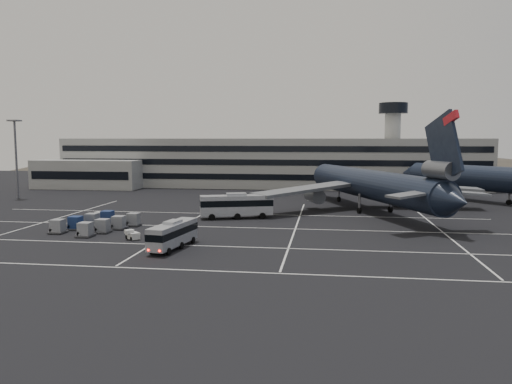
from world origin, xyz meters
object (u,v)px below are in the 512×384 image
trijet_main (372,184)px  bus_far (236,205)px  tug_a (99,217)px  uld_cluster (97,223)px  bus_near (173,233)px

trijet_main → bus_far: bearing=-176.1°
tug_a → uld_cluster: size_ratio=0.19×
bus_far → uld_cluster: bus_far is taller
tug_a → bus_far: bearing=36.4°
bus_near → bus_far: size_ratio=0.80×
bus_near → tug_a: bus_near is taller
bus_far → trijet_main: bearing=-82.1°
trijet_main → bus_near: bearing=-148.6°
trijet_main → uld_cluster: trijet_main is taller
bus_far → uld_cluster: bearing=108.1°
uld_cluster → bus_far: bearing=35.5°
bus_near → tug_a: bearing=143.7°
bus_near → uld_cluster: 19.30m
trijet_main → uld_cluster: 50.30m
bus_far → tug_a: 23.63m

